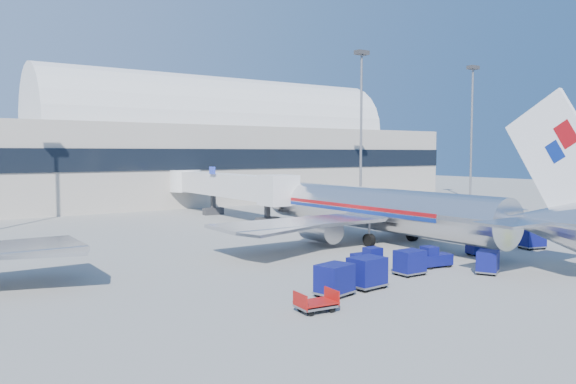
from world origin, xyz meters
TOP-DOWN VIEW (x-y plane):
  - ground at (0.00, 0.00)m, footprint 260.00×260.00m
  - terminal at (-13.60, 55.96)m, footprint 170.00×28.15m
  - airliner_main at (10.00, 4.51)m, footprint 32.00×37.26m
  - jetbridge_near at (7.60, 30.81)m, footprint 4.40×27.50m
  - mast_east at (30.00, 30.00)m, footprint 2.00×1.20m
  - mast_far_east at (55.00, 30.00)m, footprint 2.00×1.20m
  - barrier_near at (18.00, 2.00)m, footprint 3.00×0.55m
  - barrier_mid at (21.30, 2.00)m, footprint 3.00×0.55m
  - barrier_far at (24.60, 2.00)m, footprint 3.00×0.55m
  - tug_lead at (5.18, -5.48)m, footprint 2.44×1.50m
  - tug_right at (11.75, -4.28)m, footprint 2.24×1.45m
  - tug_left at (0.94, -3.47)m, footprint 1.34×2.48m
  - cart_train_a at (1.95, -6.29)m, footprint 1.87×1.44m
  - cart_train_b at (-2.79, -7.41)m, footprint 2.23×1.78m
  - cart_train_c at (-5.46, -7.70)m, footprint 2.33×1.97m
  - cart_solo_near at (6.49, -8.88)m, footprint 2.13×1.96m
  - cart_solo_far at (17.69, -4.97)m, footprint 2.25×1.95m
  - cart_open_red at (-8.14, -9.58)m, footprint 2.06×1.54m

SIDE VIEW (x-z plane):
  - ground at x=0.00m, z-range 0.00..0.00m
  - cart_open_red at x=-8.14m, z-range 0.11..0.64m
  - barrier_near at x=18.00m, z-range 0.00..0.90m
  - barrier_mid at x=21.30m, z-range 0.00..0.90m
  - barrier_far at x=24.60m, z-range 0.00..0.90m
  - tug_right at x=11.75m, z-range -0.06..1.29m
  - tug_lead at x=5.18m, z-range -0.07..1.42m
  - tug_left at x=0.94m, z-range -0.07..1.51m
  - cart_solo_near at x=6.49m, z-range 0.05..1.56m
  - cart_train_a at x=1.95m, z-range 0.06..1.69m
  - cart_solo_far at x=17.69m, z-range 0.06..1.75m
  - cart_train_c at x=-5.46m, z-range 0.06..1.85m
  - cart_train_b at x=-2.79m, z-range 0.06..1.91m
  - airliner_main at x=10.00m, z-range -3.11..8.96m
  - jetbridge_near at x=7.60m, z-range 0.80..7.05m
  - terminal at x=-13.60m, z-range -2.98..18.02m
  - mast_east at x=30.00m, z-range 3.49..26.09m
  - mast_far_east at x=55.00m, z-range 3.49..26.09m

